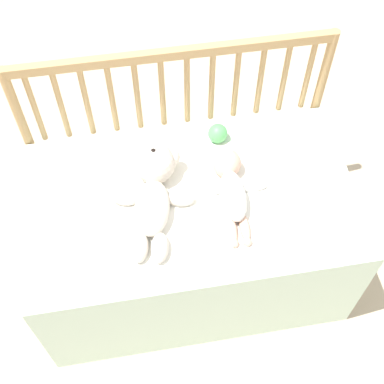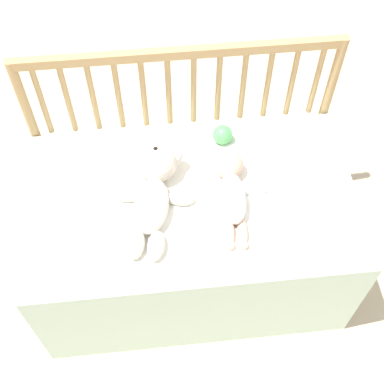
{
  "view_description": "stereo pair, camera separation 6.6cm",
  "coord_description": "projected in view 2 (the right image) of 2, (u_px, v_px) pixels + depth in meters",
  "views": [
    {
      "loc": [
        -0.18,
        -1.05,
        2.15
      ],
      "look_at": [
        0.0,
        -0.01,
        0.61
      ],
      "focal_mm": 50.0,
      "sensor_mm": 36.0,
      "label": 1
    },
    {
      "loc": [
        -0.11,
        -1.06,
        2.15
      ],
      "look_at": [
        0.0,
        -0.01,
        0.61
      ],
      "focal_mm": 50.0,
      "sensor_mm": 36.0,
      "label": 2
    }
  ],
  "objects": [
    {
      "name": "baby",
      "position": [
        232.0,
        190.0,
        1.89
      ],
      "size": [
        0.27,
        0.38,
        0.11
      ],
      "color": "white",
      "rests_on": "crib_mattress"
    },
    {
      "name": "teddy_bear",
      "position": [
        154.0,
        185.0,
        1.89
      ],
      "size": [
        0.3,
        0.46,
        0.16
      ],
      "color": "silver",
      "rests_on": "crib_mattress"
    },
    {
      "name": "ground_plane",
      "position": [
        192.0,
        266.0,
        2.38
      ],
      "size": [
        12.0,
        12.0,
        0.0
      ],
      "primitive_type": "plane",
      "color": "#C6B293"
    },
    {
      "name": "toy_ball",
      "position": [
        222.0,
        135.0,
        2.05
      ],
      "size": [
        0.08,
        0.08,
        0.08
      ],
      "color": "#59BF66",
      "rests_on": "crib_mattress"
    },
    {
      "name": "blanket",
      "position": [
        188.0,
        209.0,
        1.9
      ],
      "size": [
        0.81,
        0.56,
        0.01
      ],
      "color": "white",
      "rests_on": "crib_mattress"
    },
    {
      "name": "crib_rail",
      "position": [
        181.0,
        103.0,
        2.05
      ],
      "size": [
        1.2,
        0.04,
        0.91
      ],
      "color": "tan",
      "rests_on": "ground_plane"
    },
    {
      "name": "crib_mattress",
      "position": [
        192.0,
        236.0,
        2.15
      ],
      "size": [
        1.2,
        0.7,
        0.55
      ],
      "color": "silver",
      "rests_on": "ground_plane"
    }
  ]
}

